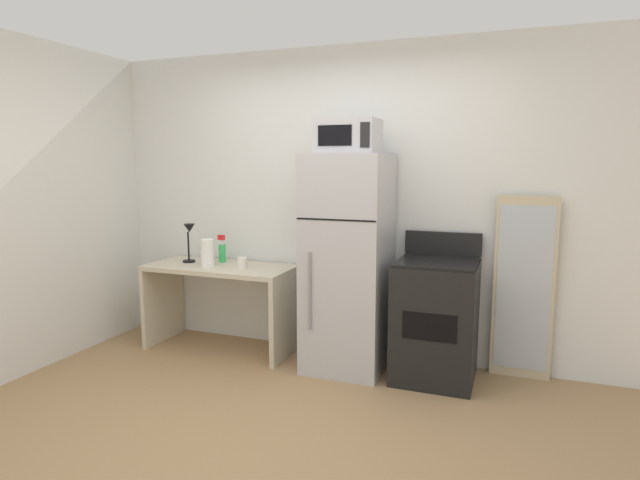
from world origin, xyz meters
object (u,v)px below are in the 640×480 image
(spray_bottle, at_px, (222,251))
(paper_towel_roll, at_px, (207,253))
(desk_lamp, at_px, (189,236))
(leaning_mirror, at_px, (524,288))
(microwave, at_px, (348,136))
(refrigerator, at_px, (348,263))
(desk, at_px, (221,289))
(oven_range, at_px, (436,319))
(coffee_mug, at_px, (242,263))

(spray_bottle, bearing_deg, paper_towel_roll, -91.40)
(desk_lamp, xyz_separation_m, leaning_mirror, (2.81, 0.23, -0.29))
(spray_bottle, height_order, microwave, microwave)
(desk_lamp, bearing_deg, refrigerator, -1.51)
(desk, height_order, paper_towel_roll, paper_towel_roll)
(desk, relative_size, paper_towel_roll, 5.39)
(refrigerator, distance_m, leaning_mirror, 1.34)
(desk, relative_size, desk_lamp, 3.67)
(oven_range, bearing_deg, microwave, -176.81)
(coffee_mug, distance_m, microwave, 1.40)
(desk, bearing_deg, coffee_mug, -9.74)
(desk_lamp, xyz_separation_m, coffee_mug, (0.57, -0.06, -0.19))
(microwave, distance_m, oven_range, 1.54)
(refrigerator, height_order, microwave, microwave)
(refrigerator, bearing_deg, desk, 178.95)
(leaning_mirror, bearing_deg, coffee_mug, -172.59)
(paper_towel_roll, height_order, leaning_mirror, leaning_mirror)
(refrigerator, distance_m, microwave, 0.99)
(coffee_mug, height_order, microwave, microwave)
(desk, height_order, oven_range, oven_range)
(desk, height_order, coffee_mug, coffee_mug)
(desk, relative_size, microwave, 2.81)
(desk, relative_size, coffee_mug, 13.63)
(desk_lamp, height_order, coffee_mug, desk_lamp)
(paper_towel_roll, xyz_separation_m, coffee_mug, (0.31, 0.05, -0.07))
(desk, bearing_deg, paper_towel_roll, -128.99)
(paper_towel_roll, distance_m, coffee_mug, 0.32)
(desk, distance_m, paper_towel_roll, 0.36)
(spray_bottle, bearing_deg, refrigerator, -7.54)
(spray_bottle, distance_m, refrigerator, 1.26)
(paper_towel_roll, distance_m, spray_bottle, 0.23)
(desk_lamp, distance_m, refrigerator, 1.51)
(desk_lamp, height_order, spray_bottle, desk_lamp)
(coffee_mug, height_order, refrigerator, refrigerator)
(microwave, bearing_deg, desk_lamp, 177.68)
(oven_range, distance_m, leaning_mirror, 0.70)
(spray_bottle, relative_size, refrigerator, 0.15)
(paper_towel_roll, bearing_deg, leaning_mirror, 7.59)
(paper_towel_roll, relative_size, oven_range, 0.22)
(desk_lamp, distance_m, spray_bottle, 0.32)
(spray_bottle, bearing_deg, desk, -64.88)
(spray_bottle, bearing_deg, desk_lamp, -154.23)
(microwave, xyz_separation_m, oven_range, (0.69, 0.04, -1.37))
(spray_bottle, bearing_deg, microwave, -8.49)
(desk, bearing_deg, leaning_mirror, 5.76)
(desk_lamp, bearing_deg, desk, -3.19)
(spray_bottle, relative_size, oven_range, 0.23)
(desk_lamp, bearing_deg, paper_towel_roll, -23.12)
(desk_lamp, xyz_separation_m, refrigerator, (1.51, -0.04, -0.14))
(leaning_mirror, bearing_deg, desk, -174.24)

